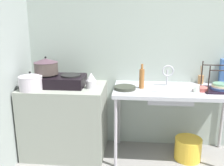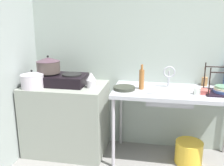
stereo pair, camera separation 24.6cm
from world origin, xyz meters
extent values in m
cube|color=gray|center=(-1.82, 1.52, 0.41)|extent=(0.93, 0.62, 0.83)
cube|color=#ACADB7|center=(-0.57, 1.52, 0.81)|extent=(1.34, 0.62, 0.04)
cylinder|color=#B2ABB6|center=(-1.20, 1.25, 0.39)|extent=(0.04, 0.04, 0.79)
cylinder|color=#ADACB1|center=(-1.20, 1.79, 0.39)|extent=(0.04, 0.04, 0.79)
cube|color=black|center=(-1.87, 1.52, 0.89)|extent=(0.58, 0.36, 0.12)
cylinder|color=black|center=(-2.01, 1.52, 0.96)|extent=(0.22, 0.22, 0.02)
cylinder|color=black|center=(-1.73, 1.52, 0.96)|extent=(0.22, 0.22, 0.02)
cylinder|color=#453935|center=(-2.01, 1.52, 1.03)|extent=(0.27, 0.27, 0.13)
cone|color=#4B3541|center=(-2.01, 1.52, 1.12)|extent=(0.27, 0.27, 0.04)
sphere|color=black|center=(-2.01, 1.52, 1.15)|extent=(0.02, 0.02, 0.02)
cylinder|color=silver|center=(-2.12, 1.34, 0.90)|extent=(0.25, 0.25, 0.15)
cone|color=silver|center=(-2.12, 1.34, 0.99)|extent=(0.25, 0.25, 0.03)
sphere|color=black|center=(-2.12, 1.34, 1.02)|extent=(0.02, 0.02, 0.02)
cylinder|color=silver|center=(-1.49, 1.47, 0.87)|extent=(0.11, 0.11, 0.09)
cone|color=silver|center=(-1.49, 1.47, 0.96)|extent=(0.11, 0.11, 0.09)
cube|color=#ACADB7|center=(-0.63, 1.49, 0.76)|extent=(0.47, 0.33, 0.13)
cylinder|color=#ACADB7|center=(-0.64, 1.68, 0.92)|extent=(0.02, 0.02, 0.18)
torus|color=#ACADB7|center=(-0.64, 1.63, 1.00)|extent=(0.13, 0.02, 0.13)
cylinder|color=#30342B|center=(-1.12, 1.45, 0.84)|extent=(0.23, 0.23, 0.03)
cylinder|color=black|center=(-0.27, 1.36, 0.97)|extent=(0.01, 0.01, 0.29)
cylinder|color=black|center=(-0.27, 1.64, 0.97)|extent=(0.01, 0.01, 0.29)
cylinder|color=black|center=(-0.10, 1.64, 1.08)|extent=(0.33, 0.01, 0.01)
cube|color=black|center=(-0.10, 1.50, 0.83)|extent=(0.35, 0.30, 0.01)
cylinder|color=#4461A8|center=(-0.10, 1.50, 0.85)|extent=(0.18, 0.18, 0.03)
cylinder|color=beige|center=(-0.10, 1.50, 0.87)|extent=(0.17, 0.17, 0.03)
cylinder|color=gray|center=(-0.09, 1.51, 0.89)|extent=(0.16, 0.16, 0.03)
cylinder|color=white|center=(-0.36, 1.42, 0.86)|extent=(0.07, 0.07, 0.07)
cylinder|color=#BC524D|center=(-0.30, 1.48, 0.85)|extent=(0.15, 0.15, 0.04)
cylinder|color=#9A5D2D|center=(-0.93, 1.51, 0.93)|extent=(0.06, 0.06, 0.21)
cylinder|color=#9A5D2D|center=(-0.93, 1.51, 1.07)|extent=(0.03, 0.03, 0.06)
cylinder|color=#A07043|center=(-0.24, 1.78, 0.88)|extent=(0.07, 0.07, 0.10)
cylinder|color=olive|center=(-0.24, 1.78, 0.95)|extent=(0.03, 0.04, 0.18)
cylinder|color=yellow|center=(-0.38, 1.48, 0.13)|extent=(0.30, 0.30, 0.25)
camera|label=1|loc=(-1.01, -1.19, 1.61)|focal=40.55mm
camera|label=2|loc=(-0.77, -1.16, 1.61)|focal=40.55mm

